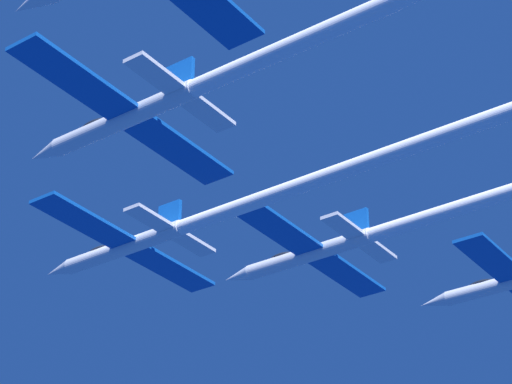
{
  "coord_description": "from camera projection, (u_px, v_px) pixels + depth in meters",
  "views": [
    {
      "loc": [
        -50.42,
        -49.55,
        -35.52
      ],
      "look_at": [
        -0.12,
        -13.66,
        0.26
      ],
      "focal_mm": 73.16,
      "sensor_mm": 36.0,
      "label": 1
    }
  ],
  "objects": [
    {
      "name": "jet_lead",
      "position": [
        317.0,
        180.0,
        69.63
      ],
      "size": [
        18.09,
        59.5,
        3.0
      ],
      "color": "silver"
    },
    {
      "name": "jet_left_wing",
      "position": [
        317.0,
        35.0,
        56.93
      ],
      "size": [
        18.09,
        52.66,
        3.0
      ],
      "color": "silver"
    },
    {
      "name": "jet_right_wing",
      "position": [
        500.0,
        195.0,
        72.38
      ],
      "size": [
        18.09,
        56.64,
        3.0
      ],
      "color": "silver"
    }
  ]
}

